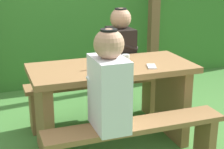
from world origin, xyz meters
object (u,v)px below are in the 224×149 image
(bench_far, at_px, (95,93))
(person_black_coat, at_px, (121,47))
(drinking_glass, at_px, (126,59))
(bench_near, at_px, (136,139))
(bottle_left, at_px, (113,56))
(picnic_table, at_px, (112,92))
(cell_phone, at_px, (152,66))
(person_white_shirt, at_px, (109,84))

(bench_far, bearing_deg, person_black_coat, -0.68)
(drinking_glass, bearing_deg, bench_far, 103.34)
(bench_near, xyz_separation_m, bottle_left, (-0.01, 0.49, 0.52))
(bench_near, distance_m, person_black_coat, 1.19)
(bench_near, relative_size, person_black_coat, 1.95)
(picnic_table, xyz_separation_m, cell_phone, (0.30, -0.15, 0.25))
(picnic_table, bearing_deg, bench_far, 90.00)
(bench_near, xyz_separation_m, person_black_coat, (0.28, 1.06, 0.46))
(bottle_left, bearing_deg, person_white_shirt, -112.73)
(bench_far, height_order, bottle_left, bottle_left)
(drinking_glass, bearing_deg, picnic_table, 179.61)
(bench_far, distance_m, bottle_left, 0.77)
(bottle_left, bearing_deg, cell_phone, -21.18)
(person_white_shirt, xyz_separation_m, cell_phone, (0.51, 0.37, -0.02))
(drinking_glass, xyz_separation_m, cell_phone, (0.17, -0.15, -0.04))
(picnic_table, xyz_separation_m, bottle_left, (-0.01, -0.04, 0.33))
(picnic_table, distance_m, bench_near, 0.56)
(person_black_coat, height_order, cell_phone, person_black_coat)
(bench_far, xyz_separation_m, person_white_shirt, (-0.21, -1.06, 0.46))
(person_black_coat, height_order, bottle_left, person_black_coat)
(bench_near, height_order, drinking_glass, drinking_glass)
(bench_far, xyz_separation_m, drinking_glass, (0.13, -0.53, 0.47))
(bench_far, relative_size, bottle_left, 5.97)
(bench_far, relative_size, drinking_glass, 16.50)
(bench_far, height_order, drinking_glass, drinking_glass)
(bench_near, distance_m, person_white_shirt, 0.51)
(picnic_table, bearing_deg, person_white_shirt, -111.94)
(person_white_shirt, bearing_deg, cell_phone, 36.14)
(bench_near, relative_size, cell_phone, 10.00)
(bottle_left, relative_size, cell_phone, 1.67)
(bench_far, height_order, person_white_shirt, person_white_shirt)
(bench_near, xyz_separation_m, cell_phone, (0.30, 0.38, 0.44))
(picnic_table, xyz_separation_m, drinking_glass, (0.13, -0.00, 0.29))
(cell_phone, bearing_deg, picnic_table, 171.12)
(bottle_left, bearing_deg, picnic_table, 79.24)
(bench_far, bearing_deg, bench_near, -90.00)
(drinking_glass, height_order, cell_phone, drinking_glass)
(picnic_table, relative_size, bottle_left, 5.97)
(bench_near, bearing_deg, picnic_table, 90.00)
(picnic_table, height_order, person_white_shirt, person_white_shirt)
(bench_near, xyz_separation_m, person_white_shirt, (-0.21, 0.00, 0.46))
(bench_far, xyz_separation_m, bottle_left, (-0.01, -0.57, 0.52))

